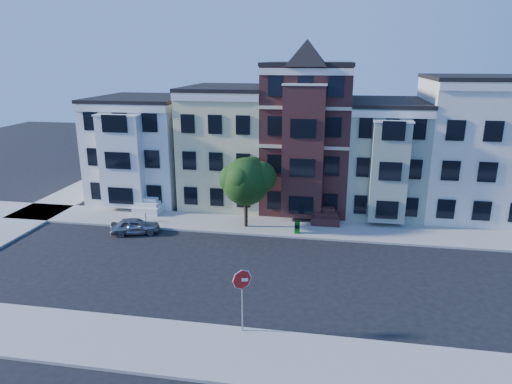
% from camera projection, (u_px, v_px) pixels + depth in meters
% --- Properties ---
extents(ground, '(120.00, 120.00, 0.00)m').
position_uv_depth(ground, '(289.00, 276.00, 27.47)').
color(ground, black).
extents(far_sidewalk, '(60.00, 4.00, 0.15)m').
position_uv_depth(far_sidewalk, '(299.00, 228.00, 35.01)').
color(far_sidewalk, '#9E9B93').
rests_on(far_sidewalk, ground).
extents(near_sidewalk, '(60.00, 4.00, 0.15)m').
position_uv_depth(near_sidewalk, '(270.00, 357.00, 19.89)').
color(near_sidewalk, '#9E9B93').
rests_on(near_sidewalk, ground).
extents(house_white, '(8.00, 9.00, 9.00)m').
position_uv_depth(house_white, '(145.00, 149.00, 42.36)').
color(house_white, white).
rests_on(house_white, ground).
extents(house_yellow, '(7.00, 9.00, 10.00)m').
position_uv_depth(house_yellow, '(229.00, 146.00, 40.91)').
color(house_yellow, beige).
rests_on(house_yellow, ground).
extents(house_brown, '(7.00, 9.00, 12.00)m').
position_uv_depth(house_brown, '(307.00, 138.00, 39.47)').
color(house_brown, '#401D1B').
rests_on(house_brown, ground).
extents(house_green, '(6.00, 9.00, 9.00)m').
position_uv_depth(house_green, '(383.00, 157.00, 38.83)').
color(house_green, '#96A38C').
rests_on(house_green, ground).
extents(house_cream, '(8.00, 9.00, 11.00)m').
position_uv_depth(house_cream, '(472.00, 148.00, 37.40)').
color(house_cream, silver).
rests_on(house_cream, ground).
extents(street_tree, '(6.24, 6.24, 6.66)m').
position_uv_depth(street_tree, '(246.00, 185.00, 34.24)').
color(street_tree, '#224516').
rests_on(street_tree, far_sidewalk).
extents(parked_car, '(3.83, 2.46, 1.21)m').
position_uv_depth(parked_car, '(135.00, 226.00, 33.95)').
color(parked_car, gray).
rests_on(parked_car, ground).
extents(newspaper_box, '(0.42, 0.38, 0.88)m').
position_uv_depth(newspaper_box, '(297.00, 227.00, 33.70)').
color(newspaper_box, '#0F5D12').
rests_on(newspaper_box, far_sidewalk).
extents(fire_hydrant, '(0.25, 0.25, 0.59)m').
position_uv_depth(fire_hydrant, '(145.00, 218.00, 36.06)').
color(fire_hydrant, beige).
rests_on(fire_hydrant, far_sidewalk).
extents(stop_sign, '(0.99, 0.40, 3.59)m').
position_uv_depth(stop_sign, '(242.00, 297.00, 21.22)').
color(stop_sign, '#A11112').
rests_on(stop_sign, near_sidewalk).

